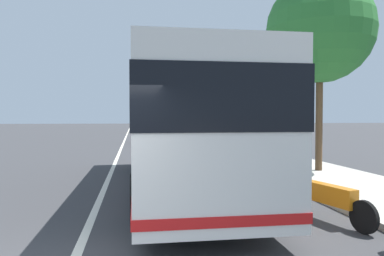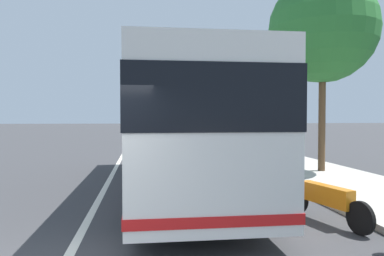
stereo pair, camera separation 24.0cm
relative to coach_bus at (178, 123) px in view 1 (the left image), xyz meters
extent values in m
cube|color=#B2ADA3|center=(3.67, -4.97, -1.81)|extent=(110.00, 3.60, 0.14)
cube|color=silver|center=(3.67, 2.11, -1.88)|extent=(110.00, 0.16, 0.01)
cube|color=silver|center=(0.00, 0.00, -0.07)|extent=(11.38, 2.60, 2.93)
cube|color=black|center=(0.00, 0.00, 0.46)|extent=(11.42, 2.64, 0.98)
cube|color=red|center=(0.00, 0.00, -1.28)|extent=(11.41, 2.63, 0.16)
cylinder|color=black|center=(3.64, 1.20, -1.38)|extent=(1.00, 0.30, 1.00)
cylinder|color=black|center=(3.64, -1.18, -1.38)|extent=(1.00, 0.30, 1.00)
cylinder|color=black|center=(-3.64, 1.18, -1.38)|extent=(1.00, 0.30, 1.00)
cylinder|color=black|center=(-3.64, -1.20, -1.38)|extent=(1.00, 0.30, 1.00)
cylinder|color=black|center=(-3.09, -2.31, -1.58)|extent=(0.60, 0.23, 0.60)
cylinder|color=black|center=(-4.73, -2.76, -1.58)|extent=(0.60, 0.23, 0.60)
cube|color=orange|center=(-3.91, -2.54, -1.33)|extent=(1.29, 0.57, 0.37)
cylinder|color=#4C4C51|center=(-3.22, -2.35, -0.98)|extent=(0.06, 0.06, 0.70)
cylinder|color=black|center=(-0.14, -2.99, -1.60)|extent=(0.55, 0.28, 0.56)
cylinder|color=black|center=(-1.56, -2.44, -1.60)|extent=(0.55, 0.28, 0.56)
cube|color=black|center=(-0.85, -2.72, -1.35)|extent=(1.15, 0.64, 0.35)
cylinder|color=#4C4C51|center=(-0.24, -2.95, -1.00)|extent=(0.06, 0.06, 0.70)
cube|color=black|center=(19.35, -0.16, -1.33)|extent=(4.43, 2.04, 0.75)
cube|color=black|center=(19.07, -0.17, -0.73)|extent=(2.30, 1.80, 0.45)
cylinder|color=black|center=(20.76, 0.75, -1.56)|extent=(0.65, 0.25, 0.64)
cylinder|color=black|center=(20.83, -0.94, -1.56)|extent=(0.65, 0.25, 0.64)
cylinder|color=black|center=(17.88, 0.62, -1.56)|extent=(0.65, 0.25, 0.64)
cylinder|color=black|center=(17.95, -1.07, -1.56)|extent=(0.65, 0.25, 0.64)
cube|color=gold|center=(37.11, 0.29, -1.30)|extent=(4.50, 1.87, 0.81)
cube|color=black|center=(37.15, 0.29, -0.67)|extent=(2.19, 1.68, 0.45)
cylinder|color=black|center=(38.57, 1.13, -1.56)|extent=(0.64, 0.23, 0.64)
cylinder|color=black|center=(38.60, -0.49, -1.56)|extent=(0.64, 0.23, 0.64)
cylinder|color=black|center=(35.62, 1.07, -1.56)|extent=(0.64, 0.23, 0.64)
cylinder|color=black|center=(35.66, -0.55, -1.56)|extent=(0.64, 0.23, 0.64)
cylinder|color=brown|center=(1.86, -5.33, 0.14)|extent=(0.25, 0.25, 4.04)
sphere|color=#286B2D|center=(1.86, -5.33, 3.30)|extent=(3.80, 3.80, 3.80)
cylinder|color=slate|center=(13.08, -4.71, 1.25)|extent=(0.23, 0.23, 6.28)
camera|label=1|loc=(-10.74, 1.24, 0.19)|focal=35.01mm
camera|label=2|loc=(-10.78, 1.01, 0.19)|focal=35.01mm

